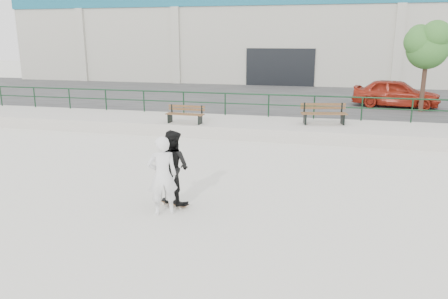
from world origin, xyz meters
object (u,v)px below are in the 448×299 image
(seated_skater, at_px, (162,176))
(bench_left, at_px, (185,114))
(bench_right, at_px, (324,114))
(tree, at_px, (429,44))
(red_car, at_px, (396,93))
(skateboard, at_px, (174,203))
(standing_skater, at_px, (173,167))

(seated_skater, bearing_deg, bench_left, -103.51)
(bench_right, bearing_deg, bench_left, 179.65)
(bench_right, bearing_deg, tree, 31.32)
(red_car, bearing_deg, tree, -128.27)
(bench_left, relative_size, seated_skater, 0.88)
(bench_left, xyz_separation_m, red_car, (9.08, 6.63, 0.35))
(bench_right, relative_size, red_car, 0.46)
(bench_left, bearing_deg, skateboard, -71.51)
(bench_right, relative_size, tree, 0.45)
(red_car, distance_m, skateboard, 15.88)
(seated_skater, bearing_deg, tree, -148.70)
(bench_right, xyz_separation_m, tree, (4.53, 4.27, 2.75))
(seated_skater, bearing_deg, standing_skater, -124.70)
(bench_left, xyz_separation_m, seated_skater, (2.19, -8.20, 0.06))
(tree, distance_m, seated_skater, 16.01)
(tree, xyz_separation_m, seated_skater, (-7.94, -13.62, -2.75))
(tree, xyz_separation_m, standing_skater, (-7.88, -13.09, -2.69))
(bench_right, relative_size, skateboard, 2.40)
(red_car, height_order, skateboard, red_car)
(bench_left, bearing_deg, tree, 30.31)
(bench_left, height_order, red_car, red_car)
(standing_skater, distance_m, seated_skater, 0.54)
(tree, bearing_deg, red_car, 131.23)
(skateboard, bearing_deg, seated_skater, -76.82)
(standing_skater, bearing_deg, skateboard, 112.12)
(bench_left, height_order, standing_skater, standing_skater)
(bench_right, relative_size, seated_skater, 1.04)
(skateboard, height_order, seated_skater, seated_skater)
(tree, relative_size, seated_skater, 2.30)
(standing_skater, bearing_deg, tree, -95.36)
(red_car, relative_size, skateboard, 5.25)
(standing_skater, bearing_deg, seated_skater, 109.46)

